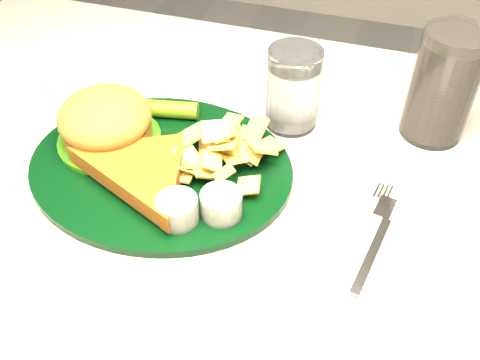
% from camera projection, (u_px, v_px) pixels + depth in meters
% --- Properties ---
extents(table, '(1.20, 0.80, 0.75)m').
position_uv_depth(table, '(230.00, 331.00, 0.96)').
color(table, '#A29B92').
rests_on(table, ground).
extents(dinner_plate, '(0.36, 0.30, 0.08)m').
position_uv_depth(dinner_plate, '(158.00, 147.00, 0.68)').
color(dinner_plate, black).
rests_on(dinner_plate, table).
extents(water_glass, '(0.09, 0.09, 0.12)m').
position_uv_depth(water_glass, '(293.00, 89.00, 0.74)').
color(water_glass, white).
rests_on(water_glass, table).
extents(cola_glass, '(0.11, 0.11, 0.16)m').
position_uv_depth(cola_glass, '(443.00, 86.00, 0.71)').
color(cola_glass, black).
rests_on(cola_glass, table).
extents(fork_napkin, '(0.15, 0.18, 0.01)m').
position_uv_depth(fork_napkin, '(373.00, 249.00, 0.61)').
color(fork_napkin, white).
rests_on(fork_napkin, table).
extents(spoon, '(0.07, 0.13, 0.01)m').
position_uv_depth(spoon, '(85.00, 156.00, 0.73)').
color(spoon, white).
rests_on(spoon, table).
extents(ramekin, '(0.05, 0.05, 0.03)m').
position_uv_depth(ramekin, '(59.00, 84.00, 0.83)').
color(ramekin, white).
rests_on(ramekin, table).
extents(wrapped_straw, '(0.20, 0.08, 0.01)m').
position_uv_depth(wrapped_straw, '(182.00, 103.00, 0.82)').
color(wrapped_straw, silver).
rests_on(wrapped_straw, table).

